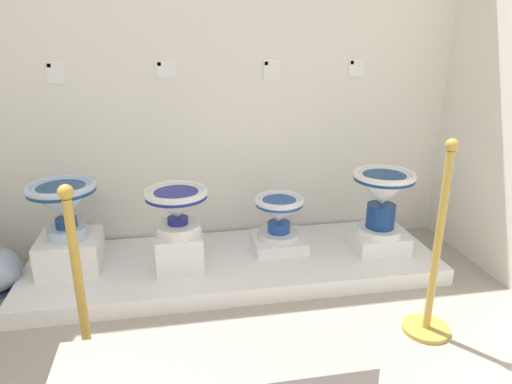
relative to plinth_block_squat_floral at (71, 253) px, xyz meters
name	(u,v)px	position (x,y,z in m)	size (l,w,h in m)	color
wall_back	(221,36)	(1.04, 0.45, 1.30)	(3.56, 0.06, 3.03)	white
display_platform	(235,264)	(1.04, -0.03, -0.16)	(2.70, 0.86, 0.11)	white
plinth_block_squat_floral	(71,253)	(0.00, 0.00, 0.00)	(0.37, 0.35, 0.22)	white
antique_toilet_squat_floral	(63,201)	(0.00, 0.00, 0.35)	(0.42, 0.42, 0.35)	silver
plinth_block_rightmost	(180,250)	(0.68, -0.11, 0.01)	(0.29, 0.29, 0.24)	white
antique_toilet_rightmost	(177,205)	(0.68, -0.11, 0.32)	(0.40, 0.40, 0.30)	white
plinth_block_leftmost	(278,242)	(1.37, 0.06, -0.07)	(0.36, 0.35, 0.08)	white
antique_toilet_leftmost	(279,212)	(1.37, 0.06, 0.16)	(0.34, 0.34, 0.30)	white
plinth_block_central_ornate	(378,241)	(2.03, -0.10, -0.05)	(0.36, 0.31, 0.12)	white
antique_toilet_central_ornate	(383,193)	(2.03, -0.10, 0.31)	(0.41, 0.41, 0.44)	white
info_placard_first	(55,72)	(-0.03, 0.41, 1.08)	(0.11, 0.01, 0.14)	white
info_placard_second	(166,69)	(0.66, 0.41, 1.09)	(0.13, 0.01, 0.11)	white
info_placard_third	(271,70)	(1.38, 0.41, 1.08)	(0.12, 0.01, 0.15)	white
info_placard_fourth	(357,68)	(2.00, 0.41, 1.08)	(0.12, 0.01, 0.13)	white
stanchion_post_near_left	(85,327)	(0.25, -0.97, 0.09)	(0.23, 0.23, 0.98)	gold
stanchion_post_near_right	(433,278)	(1.98, -0.87, 0.11)	(0.25, 0.25, 1.07)	#B8933C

